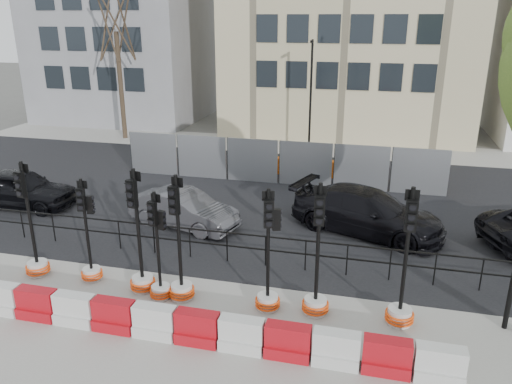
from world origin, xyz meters
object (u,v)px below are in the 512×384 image
(traffic_signal_d, at_px, (160,274))
(car_c, at_px, (367,212))
(traffic_signal_h, at_px, (401,298))
(car_a, at_px, (20,188))
(traffic_signal_a, at_px, (35,253))

(traffic_signal_d, relative_size, car_c, 0.53)
(traffic_signal_d, relative_size, traffic_signal_h, 0.85)
(traffic_signal_d, bearing_deg, car_a, 161.53)
(traffic_signal_h, xyz_separation_m, car_c, (-1.01, 5.43, 0.04))
(traffic_signal_h, bearing_deg, car_a, 159.14)
(car_a, relative_size, car_c, 0.78)
(traffic_signal_a, xyz_separation_m, traffic_signal_h, (10.14, -0.01, 0.02))
(traffic_signal_a, distance_m, car_a, 6.28)
(traffic_signal_h, distance_m, car_c, 5.52)
(traffic_signal_d, bearing_deg, traffic_signal_a, -171.40)
(traffic_signal_h, bearing_deg, traffic_signal_a, 177.30)
(traffic_signal_a, height_order, traffic_signal_d, traffic_signal_a)
(traffic_signal_d, relative_size, car_a, 0.68)
(traffic_signal_a, xyz_separation_m, car_a, (-4.16, 4.70, 0.04))
(traffic_signal_a, xyz_separation_m, traffic_signal_d, (4.01, -0.31, 0.01))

